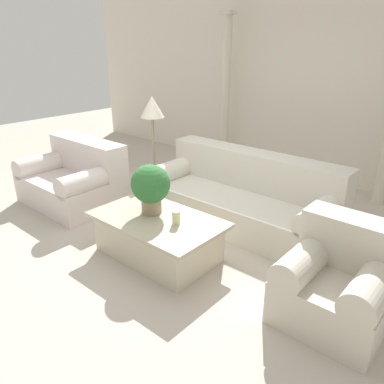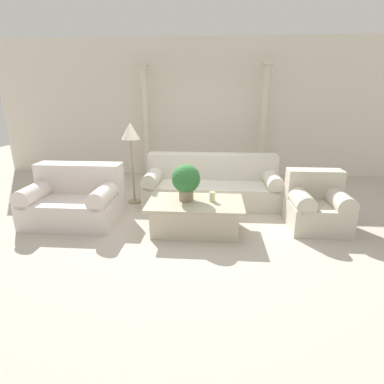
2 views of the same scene
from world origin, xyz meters
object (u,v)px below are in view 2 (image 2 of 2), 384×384
Objects in this scene: sofa_long at (212,184)px; loveseat at (76,198)px; potted_plant at (186,180)px; floor_lamp at (131,137)px; armchair at (316,204)px; coffee_table at (195,216)px.

loveseat is at bearing -154.81° from sofa_long.
sofa_long is at bearing 73.53° from potted_plant.
floor_lamp is 3.26m from armchair.
sofa_long is 1.34m from potted_plant.
sofa_long is 1.87m from armchair.
armchair is at bearing 6.94° from potted_plant.
loveseat reaches higher than coffee_table.
potted_plant is (1.79, -0.21, 0.40)m from loveseat.
potted_plant is 1.60m from floor_lamp.
coffee_table is at bearing -170.85° from armchair.
potted_plant is at bearing -173.06° from armchair.
sofa_long reaches higher than coffee_table.
floor_lamp is at bearing 137.01° from coffee_table.
coffee_table is at bearing -99.94° from sofa_long.
armchair is at bearing 9.15° from coffee_table.
loveseat is 0.99× the size of coffee_table.
armchair is at bearing 0.38° from loveseat.
floor_lamp is (0.71, 0.87, 0.87)m from loveseat.
armchair is (1.94, 0.24, -0.40)m from potted_plant.
potted_plant is 0.64× the size of armchair.
armchair is at bearing -31.94° from sofa_long.
floor_lamp is 1.76× the size of armchair.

